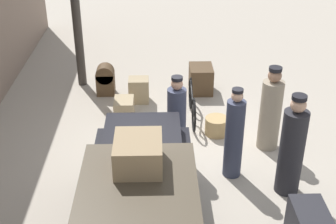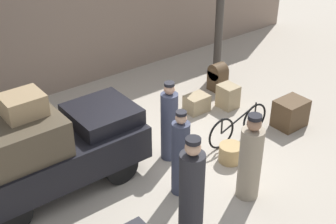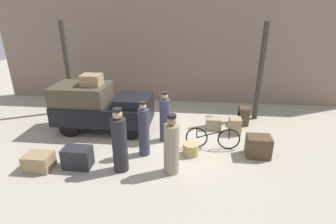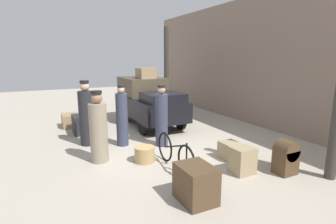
{
  "view_description": "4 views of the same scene",
  "coord_description": "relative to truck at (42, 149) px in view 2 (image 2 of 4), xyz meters",
  "views": [
    {
      "loc": [
        -7.17,
        0.39,
        4.97
      ],
      "look_at": [
        0.2,
        0.2,
        0.95
      ],
      "focal_mm": 50.0,
      "sensor_mm": 36.0,
      "label": 1
    },
    {
      "loc": [
        -4.67,
        -6.05,
        5.57
      ],
      "look_at": [
        0.2,
        0.2,
        0.95
      ],
      "focal_mm": 50.0,
      "sensor_mm": 36.0,
      "label": 2
    },
    {
      "loc": [
        1.04,
        -7.69,
        4.16
      ],
      "look_at": [
        0.2,
        0.2,
        0.95
      ],
      "focal_mm": 28.0,
      "sensor_mm": 36.0,
      "label": 3
    },
    {
      "loc": [
        6.43,
        -2.89,
        2.41
      ],
      "look_at": [
        0.2,
        0.2,
        0.95
      ],
      "focal_mm": 28.0,
      "sensor_mm": 36.0,
      "label": 4
    }
  ],
  "objects": [
    {
      "name": "porter_carrying_trunk",
      "position": [
        2.77,
        -2.37,
        -0.14
      ],
      "size": [
        0.41,
        0.41,
        1.67
      ],
      "color": "gray",
      "rests_on": "ground"
    },
    {
      "name": "trunk_on_truck_roof",
      "position": [
        -0.19,
        0.0,
        0.95
      ],
      "size": [
        0.66,
        0.58,
        0.37
      ],
      "color": "#937A56",
      "rests_on": "truck"
    },
    {
      "name": "suitcase_black_upright",
      "position": [
        4.04,
        0.48,
        -0.69
      ],
      "size": [
        0.54,
        0.42,
        0.41
      ],
      "color": "#9E8966",
      "rests_on": "ground"
    },
    {
      "name": "trunk_large_brown",
      "position": [
        5.26,
        -1.29,
        -0.58
      ],
      "size": [
        0.69,
        0.54,
        0.63
      ],
      "color": "#4C3823",
      "rests_on": "ground"
    },
    {
      "name": "porter_with_bicycle",
      "position": [
        1.4,
        -2.41,
        -0.08
      ],
      "size": [
        0.4,
        0.4,
        1.8
      ],
      "color": "#232328",
      "rests_on": "ground"
    },
    {
      "name": "ground_plane",
      "position": [
        2.27,
        -0.63,
        -0.9
      ],
      "size": [
        30.0,
        30.0,
        0.0
      ],
      "primitive_type": "plane",
      "color": "#A89E8E"
    },
    {
      "name": "porter_standing_middle",
      "position": [
        1.88,
        -1.54,
        -0.12
      ],
      "size": [
        0.32,
        0.32,
        1.68
      ],
      "color": "#33384C",
      "rests_on": "ground"
    },
    {
      "name": "suitcase_tan_flat",
      "position": [
        5.18,
        0.98,
        -0.52
      ],
      "size": [
        0.36,
        0.42,
        0.74
      ],
      "color": "#4C3823",
      "rests_on": "ground"
    },
    {
      "name": "station_building_facade",
      "position": [
        2.27,
        3.45,
        1.35
      ],
      "size": [
        16.0,
        0.15,
        4.5
      ],
      "color": "gray",
      "rests_on": "ground"
    },
    {
      "name": "porter_lifting_near_truck",
      "position": [
        2.39,
        -0.58,
        -0.12
      ],
      "size": [
        0.34,
        0.34,
        1.68
      ],
      "color": "#33384C",
      "rests_on": "ground"
    },
    {
      "name": "wicker_basket",
      "position": [
        3.27,
        -1.43,
        -0.72
      ],
      "size": [
        0.47,
        0.47,
        0.36
      ],
      "color": "tan",
      "rests_on": "ground"
    },
    {
      "name": "truck",
      "position": [
        0.0,
        0.0,
        0.0
      ],
      "size": [
        3.37,
        1.52,
        1.66
      ],
      "color": "black",
      "rests_on": "ground"
    },
    {
      "name": "bicycle",
      "position": [
        3.93,
        -0.98,
        -0.54
      ],
      "size": [
        1.68,
        0.04,
        0.74
      ],
      "color": "black",
      "rests_on": "ground"
    },
    {
      "name": "trunk_umber_medium",
      "position": [
        4.77,
        0.18,
        -0.61
      ],
      "size": [
        0.4,
        0.46,
        0.57
      ],
      "color": "#9E8966",
      "rests_on": "ground"
    },
    {
      "name": "canopy_pillar_right",
      "position": [
        5.74,
        1.62,
        0.95
      ],
      "size": [
        0.21,
        0.21,
        3.69
      ],
      "color": "#38332D",
      "rests_on": "ground"
    }
  ]
}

